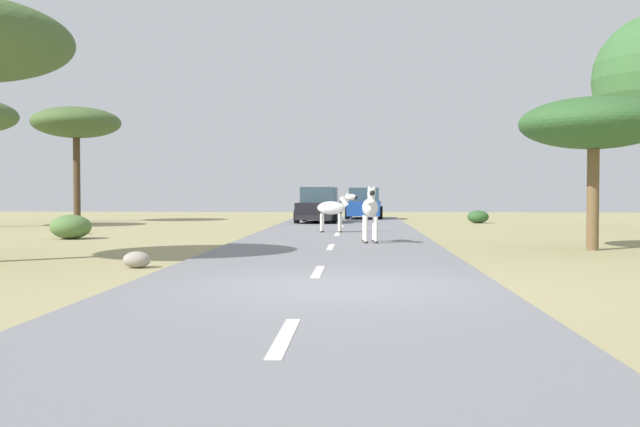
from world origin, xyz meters
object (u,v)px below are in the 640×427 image
object	(u,v)px
tree_3	(594,124)
bush_1	(71,227)
car_1	(364,204)
car_0	(319,206)
tree_7	(76,123)
zebra_0	(370,208)
rock_0	(137,260)
rock_1	(75,228)
zebra_1	(333,208)
bush_0	(478,217)

from	to	relation	value
tree_3	bush_1	bearing A→B (deg)	166.42
car_1	tree_3	bearing A→B (deg)	-72.50
car_0	bush_1	bearing A→B (deg)	63.25
tree_7	bush_1	world-z (taller)	tree_7
zebra_0	car_1	size ratio (longest dim) A/B	0.40
zebra_0	rock_0	size ratio (longest dim) A/B	3.19
rock_1	rock_0	bearing A→B (deg)	-62.74
car_1	tree_7	size ratio (longest dim) A/B	0.75
zebra_0	zebra_1	xyz separation A→B (m)	(-1.27, 5.41, -0.12)
tree_3	bush_1	size ratio (longest dim) A/B	3.01
car_1	rock_1	bearing A→B (deg)	-122.33
car_0	bush_1	xyz separation A→B (m)	(-7.39, -12.64, -0.45)
tree_3	bush_0	size ratio (longest dim) A/B	3.77
bush_0	zebra_1	bearing A→B (deg)	-125.57
tree_7	rock_1	distance (m)	12.67
tree_7	tree_3	bearing A→B (deg)	-39.89
tree_7	rock_1	size ratio (longest dim) A/B	8.49
tree_3	rock_1	distance (m)	17.87
zebra_0	bush_1	world-z (taller)	zebra_0
car_0	car_1	world-z (taller)	same
zebra_0	car_0	bearing A→B (deg)	-83.38
car_1	bush_1	size ratio (longest dim) A/B	3.33
zebra_0	rock_0	xyz separation A→B (m)	(-4.78, -6.83, -0.88)
car_1	rock_1	size ratio (longest dim) A/B	6.33
zebra_0	zebra_1	bearing A→B (deg)	-79.20
car_0	bush_1	size ratio (longest dim) A/B	3.35
zebra_1	tree_7	xyz separation A→B (m)	(-13.63, 10.03, 4.15)
zebra_0	rock_0	bearing A→B (deg)	52.63
tree_3	rock_1	world-z (taller)	tree_3
car_1	tree_3	xyz separation A→B (m)	(5.78, -21.63, 2.44)
zebra_1	bush_1	bearing A→B (deg)	-59.47
tree_7	bush_0	size ratio (longest dim) A/B	5.60
zebra_0	rock_0	distance (m)	8.38
bush_1	bush_0	bearing A→B (deg)	40.58
car_0	zebra_1	bearing A→B (deg)	100.06
zebra_0	tree_3	world-z (taller)	tree_3
zebra_0	bush_1	distance (m)	9.90
car_0	rock_0	size ratio (longest dim) A/B	7.99
car_1	tree_7	world-z (taller)	tree_7
rock_0	rock_1	bearing A→B (deg)	117.26
bush_1	zebra_1	bearing A→B (deg)	22.59
car_0	tree_3	xyz separation A→B (m)	(8.08, -16.37, 2.44)
bush_0	rock_1	bearing A→B (deg)	-147.21
bush_0	rock_1	distance (m)	19.29
zebra_0	car_1	world-z (taller)	car_1
tree_7	zebra_0	bearing A→B (deg)	-46.05
car_0	tree_3	size ratio (longest dim) A/B	1.11
zebra_0	tree_7	size ratio (longest dim) A/B	0.30
zebra_1	tree_7	world-z (taller)	tree_7
rock_0	bush_1	bearing A→B (deg)	119.39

